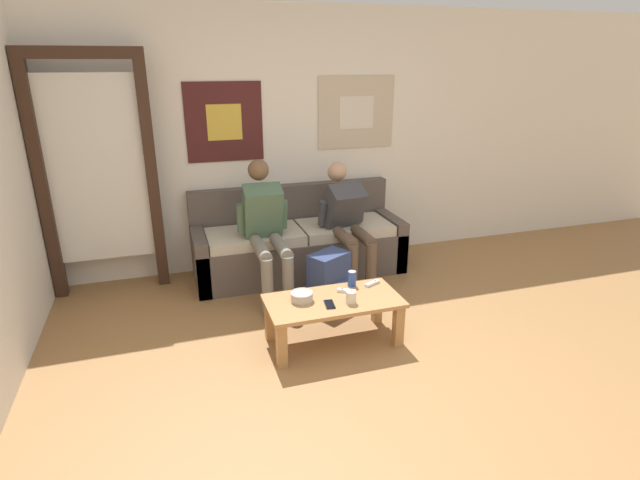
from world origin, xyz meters
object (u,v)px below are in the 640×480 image
at_px(game_controller_near_left, 346,291).
at_px(drink_can_blue, 352,279).
at_px(coffee_table, 333,308).
at_px(person_seated_teen, 347,220).
at_px(backpack, 329,280).
at_px(cell_phone, 329,304).
at_px(couch, 298,245).
at_px(ceramic_bowl, 302,296).
at_px(pillar_candle, 351,297).
at_px(game_controller_near_right, 372,283).
at_px(person_seated_adult, 266,226).

bearing_deg(game_controller_near_left, drink_can_blue, 49.64).
height_order(coffee_table, game_controller_near_left, game_controller_near_left).
height_order(person_seated_teen, backpack, person_seated_teen).
bearing_deg(cell_phone, backpack, 71.14).
relative_size(backpack, cell_phone, 3.29).
relative_size(couch, backpack, 4.37).
bearing_deg(ceramic_bowl, drink_can_blue, 16.20).
bearing_deg(drink_can_blue, pillar_candle, -112.38).
bearing_deg(game_controller_near_right, backpack, 112.63).
distance_m(person_seated_adult, game_controller_near_right, 1.13).
xyz_separation_m(person_seated_teen, game_controller_near_left, (-0.37, -0.98, -0.24)).
relative_size(pillar_candle, game_controller_near_right, 0.72).
xyz_separation_m(backpack, game_controller_near_left, (-0.05, -0.54, 0.15)).
distance_m(backpack, drink_can_blue, 0.49).
bearing_deg(backpack, person_seated_teen, 53.69).
height_order(backpack, game_controller_near_right, backpack).
bearing_deg(ceramic_bowl, cell_phone, -36.09).
distance_m(ceramic_bowl, game_controller_near_left, 0.37).
height_order(coffee_table, pillar_candle, pillar_candle).
bearing_deg(person_seated_adult, game_controller_near_right, -52.40).
bearing_deg(game_controller_near_left, coffee_table, -148.70).
height_order(drink_can_blue, game_controller_near_right, drink_can_blue).
bearing_deg(couch, cell_phone, -96.60).
bearing_deg(couch, person_seated_teen, -40.42).
bearing_deg(person_seated_adult, cell_phone, -78.07).
bearing_deg(drink_can_blue, game_controller_near_right, -10.70).
distance_m(coffee_table, game_controller_near_right, 0.41).
relative_size(coffee_table, person_seated_adult, 0.84).
xyz_separation_m(ceramic_bowl, game_controller_near_left, (0.36, 0.03, -0.03)).
xyz_separation_m(person_seated_teen, ceramic_bowl, (-0.74, -1.01, -0.21)).
height_order(person_seated_adult, person_seated_teen, person_seated_adult).
bearing_deg(backpack, person_seated_adult, 140.12).
xyz_separation_m(couch, ceramic_bowl, (-0.34, -1.35, 0.11)).
bearing_deg(couch, pillar_candle, -90.39).
bearing_deg(drink_can_blue, person_seated_adult, 121.12).
bearing_deg(game_controller_near_right, couch, 102.01).
bearing_deg(game_controller_near_left, backpack, 84.99).
distance_m(couch, game_controller_near_left, 1.32).
xyz_separation_m(ceramic_bowl, game_controller_near_right, (0.61, 0.10, -0.03)).
height_order(couch, ceramic_bowl, couch).
bearing_deg(ceramic_bowl, backpack, 54.24).
bearing_deg(person_seated_teen, cell_phone, -116.28).
distance_m(pillar_candle, cell_phone, 0.17).
distance_m(person_seated_teen, ceramic_bowl, 1.27).
relative_size(couch, person_seated_adult, 1.72).
height_order(person_seated_adult, backpack, person_seated_adult).
bearing_deg(game_controller_near_left, pillar_candle, -99.89).
bearing_deg(backpack, pillar_candle, -96.23).
bearing_deg(game_controller_near_left, person_seated_adult, 114.38).
relative_size(person_seated_teen, drink_can_blue, 8.95).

